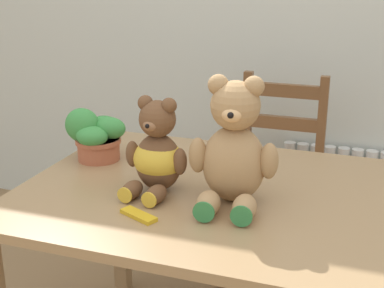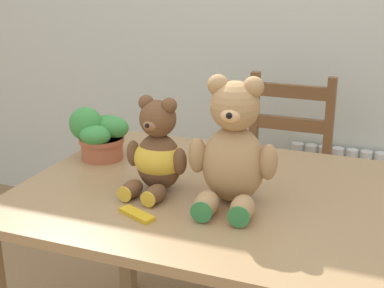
# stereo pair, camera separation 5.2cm
# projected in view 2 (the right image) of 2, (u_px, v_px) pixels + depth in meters

# --- Properties ---
(radiator) EXTENTS (0.81, 0.10, 0.55)m
(radiator) POSITION_uv_depth(u_px,v_px,m) (367.00, 209.00, 2.72)
(radiator) COLOR silver
(radiator) RESTS_ON ground_plane
(dining_table) EXTENTS (1.16, 0.93, 0.75)m
(dining_table) POSITION_uv_depth(u_px,v_px,m) (208.00, 219.00, 1.72)
(dining_table) COLOR #9E7A51
(dining_table) RESTS_ON ground_plane
(wooden_chair_behind) EXTENTS (0.39, 0.40, 0.95)m
(wooden_chair_behind) POSITION_uv_depth(u_px,v_px,m) (282.00, 186.00, 2.47)
(wooden_chair_behind) COLOR brown
(wooden_chair_behind) RESTS_ON ground_plane
(teddy_bear_left) EXTENTS (0.21, 0.22, 0.30)m
(teddy_bear_left) POSITION_uv_depth(u_px,v_px,m) (157.00, 154.00, 1.64)
(teddy_bear_left) COLOR brown
(teddy_bear_left) RESTS_ON dining_table
(teddy_bear_right) EXTENTS (0.27, 0.27, 0.38)m
(teddy_bear_right) POSITION_uv_depth(u_px,v_px,m) (233.00, 150.00, 1.54)
(teddy_bear_right) COLOR tan
(teddy_bear_right) RESTS_ON dining_table
(potted_plant) EXTENTS (0.22, 0.17, 0.19)m
(potted_plant) POSITION_uv_depth(u_px,v_px,m) (99.00, 134.00, 1.92)
(potted_plant) COLOR #B25B3D
(potted_plant) RESTS_ON dining_table
(chocolate_bar) EXTENTS (0.12, 0.08, 0.01)m
(chocolate_bar) POSITION_uv_depth(u_px,v_px,m) (137.00, 214.00, 1.50)
(chocolate_bar) COLOR gold
(chocolate_bar) RESTS_ON dining_table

